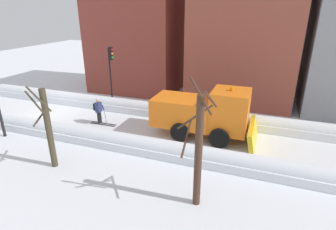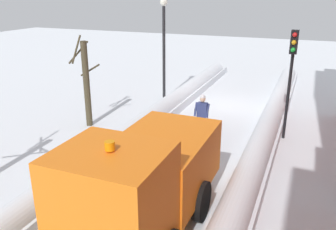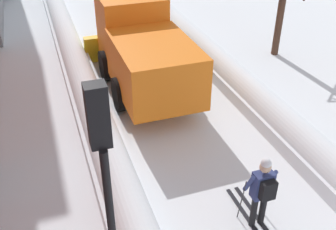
{
  "view_description": "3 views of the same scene",
  "coord_description": "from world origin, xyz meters",
  "px_view_note": "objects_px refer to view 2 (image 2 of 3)",
  "views": [
    {
      "loc": [
        13.9,
        14.19,
        7.06
      ],
      "look_at": [
        0.14,
        9.14,
        1.26
      ],
      "focal_mm": 29.1,
      "sensor_mm": 36.0,
      "label": 1
    },
    {
      "loc": [
        -3.88,
        17.87,
        5.84
      ],
      "look_at": [
        0.51,
        7.21,
        1.77
      ],
      "focal_mm": 37.69,
      "sensor_mm": 36.0,
      "label": 2
    },
    {
      "loc": [
        -3.7,
        -0.69,
        6.67
      ],
      "look_at": [
        -0.85,
        7.52,
        1.15
      ],
      "focal_mm": 42.28,
      "sensor_mm": 36.0,
      "label": 3
    }
  ],
  "objects_px": {
    "skier": "(202,113)",
    "traffic_light_pole": "(292,65)",
    "street_lamp": "(164,38)",
    "plow_truck": "(143,182)",
    "bare_tree_near": "(86,83)"
  },
  "relations": [
    {
      "from": "skier",
      "to": "street_lamp",
      "type": "distance_m",
      "value": 6.01
    },
    {
      "from": "street_lamp",
      "to": "traffic_light_pole",
      "type": "bearing_deg",
      "value": 154.0
    },
    {
      "from": "plow_truck",
      "to": "bare_tree_near",
      "type": "relative_size",
      "value": 1.48
    },
    {
      "from": "plow_truck",
      "to": "bare_tree_near",
      "type": "distance_m",
      "value": 8.26
    },
    {
      "from": "bare_tree_near",
      "to": "street_lamp",
      "type": "bearing_deg",
      "value": -107.61
    },
    {
      "from": "traffic_light_pole",
      "to": "plow_truck",
      "type": "bearing_deg",
      "value": 70.7
    },
    {
      "from": "plow_truck",
      "to": "street_lamp",
      "type": "relative_size",
      "value": 1.09
    },
    {
      "from": "traffic_light_pole",
      "to": "skier",
      "type": "bearing_deg",
      "value": 15.11
    },
    {
      "from": "skier",
      "to": "traffic_light_pole",
      "type": "relative_size",
      "value": 0.41
    },
    {
      "from": "plow_truck",
      "to": "bare_tree_near",
      "type": "xyz_separation_m",
      "value": [
        5.71,
        -5.95,
        0.53
      ]
    },
    {
      "from": "street_lamp",
      "to": "bare_tree_near",
      "type": "xyz_separation_m",
      "value": [
        1.6,
        5.04,
        -1.44
      ]
    },
    {
      "from": "skier",
      "to": "bare_tree_near",
      "type": "xyz_separation_m",
      "value": [
        5.13,
        0.84,
        1.01
      ]
    },
    {
      "from": "skier",
      "to": "traffic_light_pole",
      "type": "height_order",
      "value": "traffic_light_pole"
    },
    {
      "from": "traffic_light_pole",
      "to": "bare_tree_near",
      "type": "bearing_deg",
      "value": 11.62
    },
    {
      "from": "traffic_light_pole",
      "to": "street_lamp",
      "type": "height_order",
      "value": "street_lamp"
    }
  ]
}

